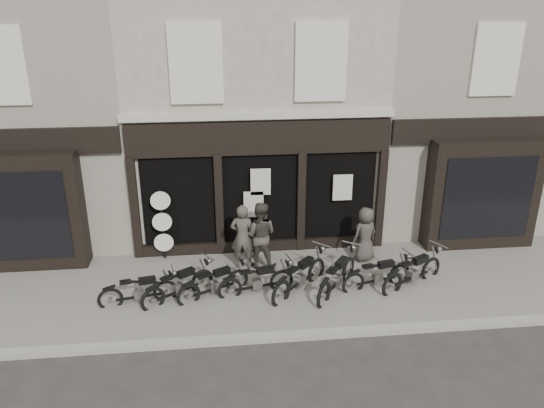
{
  "coord_description": "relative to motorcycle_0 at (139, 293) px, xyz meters",
  "views": [
    {
      "loc": [
        -1.16,
        -10.86,
        6.95
      ],
      "look_at": [
        0.18,
        1.6,
        2.06
      ],
      "focal_mm": 35.0,
      "sensor_mm": 36.0,
      "label": 1
    }
  ],
  "objects": [
    {
      "name": "ground_plane",
      "position": [
        3.13,
        -0.44,
        -0.36
      ],
      "size": [
        90.0,
        90.0,
        0.0
      ],
      "primitive_type": "plane",
      "color": "#2D2B28",
      "rests_on": "ground"
    },
    {
      "name": "motorcycle_1",
      "position": [
        0.93,
        0.12,
        0.02
      ],
      "size": [
        1.76,
        1.33,
        0.96
      ],
      "rotation": [
        0.0,
        0.0,
        0.59
      ],
      "color": "black",
      "rests_on": "ground"
    },
    {
      "name": "central_building",
      "position": [
        3.13,
        5.51,
        3.72
      ],
      "size": [
        7.3,
        6.22,
        8.34
      ],
      "color": "#B9B19F",
      "rests_on": "ground"
    },
    {
      "name": "motorcycle_3",
      "position": [
        2.84,
        0.16,
        0.01
      ],
      "size": [
        1.93,
        0.7,
        0.94
      ],
      "rotation": [
        0.0,
        0.0,
        0.22
      ],
      "color": "black",
      "rests_on": "ground"
    },
    {
      "name": "man_right",
      "position": [
        5.93,
        1.57,
        0.54
      ],
      "size": [
        0.89,
        0.75,
        1.55
      ],
      "primitive_type": "imported",
      "rotation": [
        0.0,
        0.0,
        3.55
      ],
      "color": "#3E3934",
      "rests_on": "pavement"
    },
    {
      "name": "motorcycle_6",
      "position": [
        5.89,
        0.14,
        0.01
      ],
      "size": [
        1.92,
        0.77,
        0.94
      ],
      "rotation": [
        0.0,
        0.0,
        0.25
      ],
      "color": "black",
      "rests_on": "ground"
    },
    {
      "name": "neighbour_left",
      "position": [
        -3.22,
        5.46,
        3.68
      ],
      "size": [
        5.6,
        6.73,
        8.34
      ],
      "color": "gray",
      "rests_on": "ground"
    },
    {
      "name": "kerb",
      "position": [
        3.13,
        -1.69,
        -0.3
      ],
      "size": [
        30.0,
        0.25,
        0.13
      ],
      "primitive_type": "cube",
      "color": "gray",
      "rests_on": "ground_plane"
    },
    {
      "name": "pavement",
      "position": [
        3.13,
        0.46,
        -0.3
      ],
      "size": [
        30.0,
        4.2,
        0.12
      ],
      "primitive_type": "cube",
      "color": "slate",
      "rests_on": "ground_plane"
    },
    {
      "name": "advert_sign_post",
      "position": [
        0.41,
        2.25,
        0.71
      ],
      "size": [
        0.54,
        0.34,
        2.19
      ],
      "rotation": [
        0.0,
        0.0,
        0.07
      ],
      "color": "black",
      "rests_on": "ground"
    },
    {
      "name": "neighbour_right",
      "position": [
        9.48,
        5.46,
        3.68
      ],
      "size": [
        5.6,
        6.73,
        8.34
      ],
      "color": "gray",
      "rests_on": "ground"
    },
    {
      "name": "motorcycle_4",
      "position": [
        3.91,
        0.17,
        0.05
      ],
      "size": [
        1.71,
        1.7,
        1.04
      ],
      "rotation": [
        0.0,
        0.0,
        0.78
      ],
      "color": "black",
      "rests_on": "ground"
    },
    {
      "name": "motorcycle_0",
      "position": [
        0.0,
        0.0,
        0.0
      ],
      "size": [
        1.88,
        0.62,
        0.91
      ],
      "rotation": [
        0.0,
        0.0,
        0.18
      ],
      "color": "black",
      "rests_on": "ground"
    },
    {
      "name": "man_centre",
      "position": [
        3.04,
        1.51,
        0.69
      ],
      "size": [
        1.06,
        0.92,
        1.85
      ],
      "primitive_type": "imported",
      "rotation": [
        0.0,
        0.0,
        2.87
      ],
      "color": "#3D3831",
      "rests_on": "pavement"
    },
    {
      "name": "motorcycle_7",
      "position": [
        6.8,
        0.12,
        0.04
      ],
      "size": [
        1.93,
        1.26,
        1.01
      ],
      "rotation": [
        0.0,
        0.0,
        0.5
      ],
      "color": "black",
      "rests_on": "ground"
    },
    {
      "name": "motorcycle_2",
      "position": [
        1.79,
        0.15,
        0.01
      ],
      "size": [
        1.8,
        1.11,
        0.93
      ],
      "rotation": [
        0.0,
        0.0,
        0.46
      ],
      "color": "black",
      "rests_on": "ground"
    },
    {
      "name": "man_left",
      "position": [
        2.57,
        1.5,
        0.66
      ],
      "size": [
        0.73,
        0.56,
        1.81
      ],
      "primitive_type": "imported",
      "rotation": [
        0.0,
        0.0,
        2.94
      ],
      "color": "#454139",
      "rests_on": "pavement"
    },
    {
      "name": "motorcycle_5",
      "position": [
        4.83,
        0.07,
        0.05
      ],
      "size": [
        1.5,
        1.85,
        1.03
      ],
      "rotation": [
        0.0,
        0.0,
        0.93
      ],
      "color": "black",
      "rests_on": "ground"
    }
  ]
}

